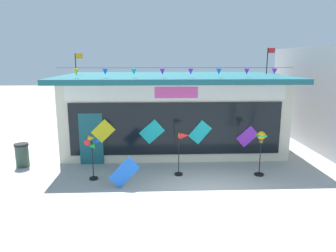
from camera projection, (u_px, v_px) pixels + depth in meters
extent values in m
plane|color=#ADAAA5|center=(211.00, 196.00, 9.53)|extent=(80.00, 80.00, 0.00)
cube|color=beige|center=(172.00, 113.00, 14.67)|extent=(9.05, 4.89, 3.12)
cube|color=#195660|center=(173.00, 77.00, 13.79)|extent=(9.45, 5.97, 0.20)
cube|color=white|center=(176.00, 92.00, 11.99)|extent=(8.32, 0.08, 0.60)
cube|color=#EA4CA3|center=(176.00, 93.00, 11.96)|extent=(1.63, 0.04, 0.42)
cube|color=black|center=(176.00, 129.00, 12.29)|extent=(8.14, 0.06, 2.04)
cube|color=#195660|center=(91.00, 139.00, 12.22)|extent=(0.90, 0.07, 2.00)
cube|color=yellow|center=(103.00, 131.00, 12.12)|extent=(0.94, 0.03, 0.93)
cube|color=#19B7BC|center=(152.00, 132.00, 12.21)|extent=(0.99, 0.03, 0.98)
cube|color=#19B7BC|center=(200.00, 132.00, 12.30)|extent=(0.92, 0.03, 0.95)
cube|color=purple|center=(247.00, 136.00, 12.42)|extent=(0.89, 0.03, 0.87)
cylinder|color=black|center=(177.00, 68.00, 11.65)|extent=(8.68, 0.01, 0.01)
cone|color=yellow|center=(76.00, 72.00, 11.53)|extent=(0.20, 0.20, 0.22)
cone|color=blue|center=(105.00, 72.00, 11.57)|extent=(0.20, 0.20, 0.22)
cone|color=#19B7BC|center=(134.00, 72.00, 11.62)|extent=(0.20, 0.20, 0.22)
cone|color=purple|center=(162.00, 72.00, 11.66)|extent=(0.20, 0.20, 0.22)
cone|color=purple|center=(191.00, 72.00, 11.70)|extent=(0.20, 0.20, 0.22)
cone|color=blue|center=(219.00, 72.00, 11.75)|extent=(0.20, 0.20, 0.22)
cone|color=purple|center=(247.00, 71.00, 11.79)|extent=(0.20, 0.20, 0.22)
cone|color=purple|center=(274.00, 71.00, 11.84)|extent=(0.20, 0.20, 0.22)
cylinder|color=black|center=(76.00, 64.00, 14.02)|extent=(0.04, 0.04, 0.92)
cube|color=orange|center=(79.00, 56.00, 13.96)|extent=(0.32, 0.02, 0.22)
cylinder|color=black|center=(267.00, 61.00, 14.36)|extent=(0.04, 0.04, 1.17)
cube|color=red|center=(271.00, 50.00, 14.27)|extent=(0.32, 0.02, 0.22)
cylinder|color=black|center=(94.00, 178.00, 10.85)|extent=(0.29, 0.29, 0.06)
cylinder|color=black|center=(93.00, 161.00, 10.72)|extent=(0.03, 0.03, 1.32)
cylinder|color=black|center=(92.00, 142.00, 10.55)|extent=(0.06, 0.04, 0.06)
cone|color=blue|center=(96.00, 142.00, 10.55)|extent=(0.19, 0.20, 0.19)
cone|color=orange|center=(91.00, 138.00, 10.52)|extent=(0.20, 0.19, 0.19)
cone|color=red|center=(88.00, 142.00, 10.54)|extent=(0.19, 0.20, 0.19)
cone|color=green|center=(92.00, 146.00, 10.57)|extent=(0.20, 0.19, 0.19)
cylinder|color=black|center=(179.00, 174.00, 11.26)|extent=(0.29, 0.29, 0.06)
cylinder|color=black|center=(179.00, 156.00, 11.11)|extent=(0.03, 0.03, 1.42)
cone|color=red|center=(184.00, 136.00, 10.97)|extent=(0.42, 0.32, 0.24)
cylinder|color=orange|center=(179.00, 136.00, 10.97)|extent=(0.03, 0.16, 0.16)
cylinder|color=black|center=(259.00, 174.00, 11.23)|extent=(0.33, 0.33, 0.06)
cylinder|color=black|center=(260.00, 158.00, 11.10)|extent=(0.03, 0.03, 1.30)
sphere|color=orange|center=(261.00, 135.00, 10.93)|extent=(0.29, 0.29, 0.29)
cube|color=green|center=(261.00, 135.00, 10.93)|extent=(0.30, 0.30, 0.06)
cube|color=brown|center=(261.00, 141.00, 10.98)|extent=(0.10, 0.10, 0.10)
cylinder|color=#2D4238|center=(22.00, 156.00, 12.06)|extent=(0.48, 0.48, 0.81)
cylinder|color=black|center=(21.00, 145.00, 11.97)|extent=(0.52, 0.52, 0.08)
cube|color=blue|center=(124.00, 173.00, 10.06)|extent=(1.00, 0.19, 1.00)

